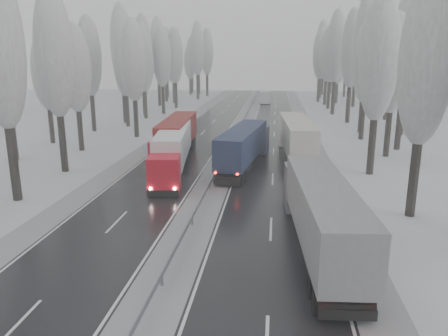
% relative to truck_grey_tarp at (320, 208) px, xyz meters
% --- Properties ---
extents(ground, '(260.00, 260.00, 0.00)m').
position_rel_truck_grey_tarp_xyz_m(ground, '(-8.00, -9.22, -2.54)').
color(ground, silver).
rests_on(ground, ground).
extents(carriageway_right, '(7.50, 200.00, 0.03)m').
position_rel_truck_grey_tarp_xyz_m(carriageway_right, '(-2.75, 20.78, -2.52)').
color(carriageway_right, black).
rests_on(carriageway_right, ground).
extents(carriageway_left, '(7.50, 200.00, 0.03)m').
position_rel_truck_grey_tarp_xyz_m(carriageway_left, '(-13.25, 20.78, -2.52)').
color(carriageway_left, black).
rests_on(carriageway_left, ground).
extents(median_slush, '(3.00, 200.00, 0.04)m').
position_rel_truck_grey_tarp_xyz_m(median_slush, '(-8.00, 20.78, -2.52)').
color(median_slush, '#919599').
rests_on(median_slush, ground).
extents(shoulder_right, '(2.40, 200.00, 0.04)m').
position_rel_truck_grey_tarp_xyz_m(shoulder_right, '(2.20, 20.78, -2.52)').
color(shoulder_right, '#919599').
rests_on(shoulder_right, ground).
extents(shoulder_left, '(2.40, 200.00, 0.04)m').
position_rel_truck_grey_tarp_xyz_m(shoulder_left, '(-18.20, 20.78, -2.52)').
color(shoulder_left, '#919599').
rests_on(shoulder_left, ground).
extents(median_guardrail, '(0.12, 200.00, 0.76)m').
position_rel_truck_grey_tarp_xyz_m(median_guardrail, '(-8.00, 20.76, -1.94)').
color(median_guardrail, slate).
rests_on(median_guardrail, ground).
extents(tree_16, '(3.60, 3.60, 16.53)m').
position_rel_truck_grey_tarp_xyz_m(tree_16, '(7.03, 6.45, 8.13)').
color(tree_16, black).
rests_on(tree_16, ground).
extents(tree_18, '(3.60, 3.60, 16.58)m').
position_rel_truck_grey_tarp_xyz_m(tree_18, '(6.50, 17.81, 8.16)').
color(tree_18, black).
rests_on(tree_18, ground).
extents(tree_19, '(3.60, 3.60, 14.57)m').
position_rel_truck_grey_tarp_xyz_m(tree_19, '(12.02, 21.81, 6.88)').
color(tree_19, black).
rests_on(tree_19, ground).
extents(tree_20, '(3.60, 3.60, 15.71)m').
position_rel_truck_grey_tarp_xyz_m(tree_20, '(9.89, 25.94, 7.61)').
color(tree_20, black).
rests_on(tree_20, ground).
extents(tree_21, '(3.60, 3.60, 18.62)m').
position_rel_truck_grey_tarp_xyz_m(tree_21, '(12.12, 29.94, 9.47)').
color(tree_21, black).
rests_on(tree_21, ground).
extents(tree_22, '(3.60, 3.60, 15.86)m').
position_rel_truck_grey_tarp_xyz_m(tree_22, '(9.02, 36.38, 7.71)').
color(tree_22, black).
rests_on(tree_22, ground).
extents(tree_23, '(3.60, 3.60, 13.55)m').
position_rel_truck_grey_tarp_xyz_m(tree_23, '(15.30, 40.38, 6.23)').
color(tree_23, black).
rests_on(tree_23, ground).
extents(tree_24, '(3.60, 3.60, 20.49)m').
position_rel_truck_grey_tarp_xyz_m(tree_24, '(9.89, 41.80, 10.65)').
color(tree_24, black).
rests_on(tree_24, ground).
extents(tree_25, '(3.60, 3.60, 19.44)m').
position_rel_truck_grey_tarp_xyz_m(tree_25, '(16.81, 45.80, 9.99)').
color(tree_25, black).
rests_on(tree_25, ground).
extents(tree_26, '(3.60, 3.60, 18.78)m').
position_rel_truck_grey_tarp_xyz_m(tree_26, '(9.56, 52.05, 9.57)').
color(tree_26, black).
rests_on(tree_26, ground).
extents(tree_27, '(3.60, 3.60, 17.62)m').
position_rel_truck_grey_tarp_xyz_m(tree_27, '(16.71, 56.05, 8.83)').
color(tree_27, black).
rests_on(tree_27, ground).
extents(tree_28, '(3.60, 3.60, 19.62)m').
position_rel_truck_grey_tarp_xyz_m(tree_28, '(8.34, 62.73, 10.10)').
color(tree_28, black).
rests_on(tree_28, ground).
extents(tree_29, '(3.60, 3.60, 18.11)m').
position_rel_truck_grey_tarp_xyz_m(tree_29, '(15.71, 66.73, 9.14)').
color(tree_29, black).
rests_on(tree_29, ground).
extents(tree_30, '(3.60, 3.60, 17.86)m').
position_rel_truck_grey_tarp_xyz_m(tree_30, '(8.56, 72.48, 8.98)').
color(tree_30, black).
rests_on(tree_30, ground).
extents(tree_31, '(3.60, 3.60, 18.58)m').
position_rel_truck_grey_tarp_xyz_m(tree_31, '(14.47, 76.48, 9.44)').
color(tree_31, black).
rests_on(tree_31, ground).
extents(tree_32, '(3.60, 3.60, 17.33)m').
position_rel_truck_grey_tarp_xyz_m(tree_32, '(8.63, 79.99, 8.64)').
color(tree_32, black).
rests_on(tree_32, ground).
extents(tree_33, '(3.60, 3.60, 14.33)m').
position_rel_truck_grey_tarp_xyz_m(tree_33, '(11.77, 83.99, 6.73)').
color(tree_33, black).
rests_on(tree_33, ground).
extents(tree_34, '(3.60, 3.60, 17.63)m').
position_rel_truck_grey_tarp_xyz_m(tree_34, '(7.73, 87.09, 8.83)').
color(tree_34, black).
rests_on(tree_34, ground).
extents(tree_35, '(3.60, 3.60, 18.25)m').
position_rel_truck_grey_tarp_xyz_m(tree_35, '(16.94, 91.09, 9.23)').
color(tree_35, black).
rests_on(tree_35, ground).
extents(tree_36, '(3.60, 3.60, 20.23)m').
position_rel_truck_grey_tarp_xyz_m(tree_36, '(9.03, 96.94, 10.48)').
color(tree_36, black).
rests_on(tree_36, ground).
extents(tree_37, '(3.60, 3.60, 16.37)m').
position_rel_truck_grey_tarp_xyz_m(tree_37, '(16.02, 100.94, 8.03)').
color(tree_37, black).
rests_on(tree_37, ground).
extents(tree_38, '(3.60, 3.60, 17.97)m').
position_rel_truck_grey_tarp_xyz_m(tree_38, '(10.73, 107.50, 9.05)').
color(tree_38, black).
rests_on(tree_38, ground).
extents(tree_39, '(3.60, 3.60, 16.19)m').
position_rel_truck_grey_tarp_xyz_m(tree_39, '(13.55, 111.50, 7.91)').
color(tree_39, black).
rests_on(tree_39, ground).
extents(tree_58, '(3.60, 3.60, 17.21)m').
position_rel_truck_grey_tarp_xyz_m(tree_58, '(-23.13, 15.34, 8.57)').
color(tree_58, black).
rests_on(tree_58, ground).
extents(tree_59, '(3.60, 3.60, 18.41)m').
position_rel_truck_grey_tarp_xyz_m(tree_59, '(-30.81, 19.34, 9.33)').
color(tree_59, black).
rests_on(tree_59, ground).
extents(tree_60, '(3.60, 3.60, 14.84)m').
position_rel_truck_grey_tarp_xyz_m(tree_60, '(-25.75, 24.98, 7.05)').
color(tree_60, black).
rests_on(tree_60, ground).
extents(tree_61, '(3.60, 3.60, 13.95)m').
position_rel_truck_grey_tarp_xyz_m(tree_61, '(-31.52, 28.98, 6.48)').
color(tree_61, black).
rests_on(tree_61, ground).
extents(tree_62, '(3.60, 3.60, 16.04)m').
position_rel_truck_grey_tarp_xyz_m(tree_62, '(-21.95, 34.51, 7.82)').
color(tree_62, black).
rests_on(tree_62, ground).
extents(tree_63, '(3.60, 3.60, 16.88)m').
position_rel_truck_grey_tarp_xyz_m(tree_63, '(-29.85, 38.51, 8.36)').
color(tree_63, black).
rests_on(tree_63, ground).
extents(tree_64, '(3.60, 3.60, 15.42)m').
position_rel_truck_grey_tarp_xyz_m(tree_64, '(-26.26, 43.49, 7.42)').
color(tree_64, black).
rests_on(tree_64, ground).
extents(tree_65, '(3.60, 3.60, 19.48)m').
position_rel_truck_grey_tarp_xyz_m(tree_65, '(-28.06, 47.49, 10.01)').
color(tree_65, black).
rests_on(tree_65, ground).
extents(tree_66, '(3.60, 3.60, 15.23)m').
position_rel_truck_grey_tarp_xyz_m(tree_66, '(-26.16, 53.13, 7.30)').
color(tree_66, black).
rests_on(tree_66, ground).
extents(tree_67, '(3.60, 3.60, 17.09)m').
position_rel_truck_grey_tarp_xyz_m(tree_67, '(-27.55, 57.13, 8.49)').
color(tree_67, black).
rests_on(tree_67, ground).
extents(tree_68, '(3.60, 3.60, 16.65)m').
position_rel_truck_grey_tarp_xyz_m(tree_68, '(-24.58, 59.89, 8.21)').
color(tree_68, black).
rests_on(tree_68, ground).
extents(tree_69, '(3.60, 3.60, 19.35)m').
position_rel_truck_grey_tarp_xyz_m(tree_69, '(-29.42, 63.89, 9.92)').
color(tree_69, black).
rests_on(tree_69, ground).
extents(tree_70, '(3.60, 3.60, 17.09)m').
position_rel_truck_grey_tarp_xyz_m(tree_70, '(-24.33, 69.97, 8.49)').
color(tree_70, black).
rests_on(tree_70, ground).
extents(tree_71, '(3.60, 3.60, 19.61)m').
position_rel_truck_grey_tarp_xyz_m(tree_71, '(-29.09, 73.97, 10.09)').
color(tree_71, black).
rests_on(tree_71, ground).
extents(tree_72, '(3.60, 3.60, 15.11)m').
position_rel_truck_grey_tarp_xyz_m(tree_72, '(-26.93, 79.31, 7.23)').
color(tree_72, black).
rests_on(tree_72, ground).
extents(tree_73, '(3.60, 3.60, 17.22)m').
position_rel_truck_grey_tarp_xyz_m(tree_73, '(-29.82, 83.31, 8.57)').
color(tree_73, black).
rests_on(tree_73, ground).
extents(tree_74, '(3.60, 3.60, 19.68)m').
position_rel_truck_grey_tarp_xyz_m(tree_74, '(-23.08, 90.11, 10.14)').
color(tree_74, black).
rests_on(tree_74, ground).
extents(tree_75, '(3.60, 3.60, 18.60)m').
position_rel_truck_grey_tarp_xyz_m(tree_75, '(-32.20, 94.11, 9.45)').
color(tree_75, black).
rests_on(tree_75, ground).
extents(tree_76, '(3.60, 3.60, 18.55)m').
position_rel_truck_grey_tarp_xyz_m(tree_76, '(-22.05, 99.50, 9.42)').
color(tree_76, black).
rests_on(tree_76, ground).
extents(tree_77, '(3.60, 3.60, 14.32)m').
position_rel_truck_grey_tarp_xyz_m(tree_77, '(-27.66, 103.50, 6.72)').
color(tree_77, black).
rests_on(tree_77, ground).
extents(tree_78, '(3.60, 3.60, 19.55)m').
position_rel_truck_grey_tarp_xyz_m(tree_78, '(-25.56, 106.09, 10.06)').
color(tree_78, black).
rests_on(tree_78, ground).
extents(tree_79, '(3.60, 3.60, 17.07)m').
position_rel_truck_grey_tarp_xyz_m(tree_79, '(-28.33, 110.09, 8.48)').
color(tree_79, black).
rests_on(tree_79, ground).
extents(truck_grey_tarp, '(3.87, 17.07, 4.34)m').
position_rel_truck_grey_tarp_xyz_m(truck_grey_tarp, '(0.00, 0.00, 0.00)').
color(truck_grey_tarp, '#505156').
rests_on(truck_grey_tarp, ground).
extents(truck_blue_box, '(4.65, 16.32, 4.15)m').
position_rel_truck_grey_tarp_xyz_m(truck_blue_box, '(-5.63, 18.92, -0.11)').
color(truck_blue_box, '#1B1E43').
rests_on(truck_blue_box, ground).
extents(truck_cream_box, '(3.78, 17.41, 4.43)m').
position_rel_truck_grey_tarp_xyz_m(truck_cream_box, '(-0.39, 23.69, 0.05)').
color(truck_cream_box, '#B5ACA0').
rests_on(truck_cream_box, ground).
extents(box_truck_distant, '(2.99, 8.02, 2.93)m').
position_rel_truck_grey_tarp_xyz_m(box_truck_distant, '(-5.36, 82.24, -1.04)').
color(box_truck_distant, '#B5B8BD').
rests_on(box_truck_distant, ground).
extents(truck_red_white, '(4.55, 16.24, 4.13)m').
position_rel_truck_grey_tarp_xyz_m(truck_red_white, '(-12.41, 16.02, -0.12)').
color(truck_red_white, red).
rests_on(truck_red_white, ground).
extents(truck_red_red, '(3.59, 16.78, 4.27)m').
position_rel_truck_grey_tarp_xyz_m(truck_red_red, '(-13.44, 22.13, -0.04)').
color(truck_red_red, '#B60A27').
rests_on(truck_red_red, ground).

